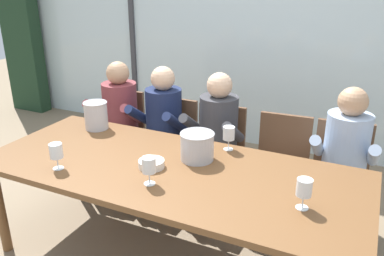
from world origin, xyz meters
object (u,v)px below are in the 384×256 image
(chair_right_of_center, at_px, (281,161))
(ice_bucket_primary, at_px, (96,115))
(tasting_bowl, at_px, (151,164))
(wine_glass_near_bucket, at_px, (56,152))
(wine_glass_center_pour, at_px, (229,134))
(person_navy_polo, at_px, (159,125))
(person_pale_blue_shirt, at_px, (344,158))
(chair_left_of_center, at_px, (171,139))
(wine_glass_by_right_taster, at_px, (304,189))
(person_charcoal_jacket, at_px, (214,135))
(ice_bucket_secondary, at_px, (197,146))
(dining_table, at_px, (169,176))
(chair_near_curtain, at_px, (121,129))
(chair_near_window_right, at_px, (340,170))
(wine_glass_by_left_taster, at_px, (149,166))
(chair_center, at_px, (218,149))
(person_maroon_top, at_px, (117,118))

(chair_right_of_center, distance_m, ice_bucket_primary, 1.54)
(tasting_bowl, bearing_deg, wine_glass_near_bucket, -152.94)
(wine_glass_near_bucket, bearing_deg, wine_glass_center_pour, 40.21)
(person_navy_polo, xyz_separation_m, wine_glass_near_bucket, (-0.11, -1.12, 0.19))
(person_navy_polo, bearing_deg, tasting_bowl, -59.84)
(person_pale_blue_shirt, bearing_deg, tasting_bowl, -142.43)
(chair_left_of_center, relative_size, wine_glass_by_right_taster, 4.97)
(person_charcoal_jacket, distance_m, wine_glass_center_pour, 0.49)
(wine_glass_near_bucket, bearing_deg, person_pale_blue_shirt, 34.15)
(person_charcoal_jacket, distance_m, ice_bucket_secondary, 0.64)
(chair_left_of_center, bearing_deg, wine_glass_center_pour, -34.13)
(dining_table, height_order, wine_glass_by_right_taster, wine_glass_by_right_taster)
(chair_near_curtain, xyz_separation_m, ice_bucket_primary, (0.19, -0.57, 0.36))
(chair_left_of_center, xyz_separation_m, chair_right_of_center, (1.02, -0.01, 0.00))
(chair_near_window_right, bearing_deg, ice_bucket_primary, -167.88)
(wine_glass_near_bucket, xyz_separation_m, wine_glass_center_pour, (0.89, 0.75, 0.00))
(tasting_bowl, relative_size, wine_glass_by_right_taster, 0.97)
(ice_bucket_secondary, distance_m, wine_glass_near_bucket, 0.91)
(chair_right_of_center, bearing_deg, wine_glass_by_left_taster, -118.53)
(chair_left_of_center, bearing_deg, tasting_bowl, -68.95)
(chair_center, distance_m, chair_right_of_center, 0.55)
(person_maroon_top, relative_size, wine_glass_center_pour, 6.80)
(dining_table, relative_size, chair_right_of_center, 2.91)
(person_pale_blue_shirt, xyz_separation_m, ice_bucket_primary, (-1.87, -0.43, 0.19))
(chair_near_window_right, bearing_deg, wine_glass_center_pour, -150.61)
(person_pale_blue_shirt, xyz_separation_m, tasting_bowl, (-1.11, -0.84, 0.10))
(chair_near_window_right, height_order, person_navy_polo, person_navy_polo)
(ice_bucket_primary, bearing_deg, chair_near_window_right, 17.35)
(chair_left_of_center, relative_size, wine_glass_center_pour, 4.97)
(chair_left_of_center, height_order, chair_near_window_right, same)
(chair_near_curtain, distance_m, ice_bucket_primary, 0.70)
(ice_bucket_primary, bearing_deg, chair_right_of_center, 21.35)
(person_navy_polo, bearing_deg, chair_left_of_center, 72.60)
(chair_right_of_center, relative_size, person_charcoal_jacket, 0.73)
(chair_left_of_center, bearing_deg, wine_glass_by_right_taster, -37.63)
(dining_table, xyz_separation_m, ice_bucket_secondary, (0.12, 0.19, 0.16))
(person_maroon_top, bearing_deg, wine_glass_by_right_taster, -31.50)
(wine_glass_near_bucket, height_order, wine_glass_center_pour, same)
(person_pale_blue_shirt, relative_size, wine_glass_by_left_taster, 6.80)
(chair_left_of_center, xyz_separation_m, wine_glass_by_right_taster, (1.36, -1.03, 0.36))
(dining_table, distance_m, wine_glass_by_right_taster, 0.90)
(person_navy_polo, distance_m, ice_bucket_primary, 0.58)
(chair_center, relative_size, tasting_bowl, 5.09)
(person_maroon_top, bearing_deg, chair_left_of_center, 8.50)
(wine_glass_center_pour, bearing_deg, dining_table, -120.49)
(chair_right_of_center, relative_size, wine_glass_by_left_taster, 4.97)
(chair_near_curtain, height_order, tasting_bowl, chair_near_curtain)
(dining_table, relative_size, chair_near_curtain, 2.91)
(person_navy_polo, distance_m, wine_glass_by_right_taster, 1.68)
(chair_right_of_center, relative_size, wine_glass_by_right_taster, 4.97)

